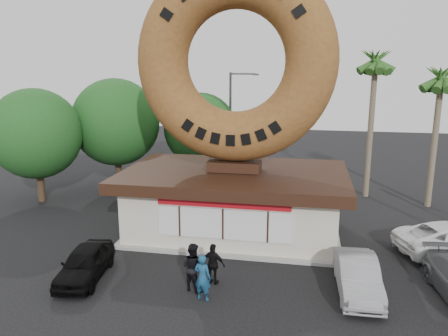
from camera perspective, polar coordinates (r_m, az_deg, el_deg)
ground at (r=17.62m, az=-2.02°, el=-15.36°), size 90.00×90.00×0.00m
donut_shop at (r=22.37m, az=1.37°, el=-4.13°), size 11.20×7.20×3.80m
giant_donut at (r=21.38m, az=1.47°, el=13.73°), size 9.65×2.46×9.65m
tree_west at (r=31.18m, az=-13.94°, el=5.82°), size 6.00×6.00×7.65m
tree_mid at (r=31.32m, az=-3.11°, el=5.06°), size 5.20×5.20×6.63m
tree_far at (r=29.49m, az=-23.37°, el=4.11°), size 5.60×5.60×7.14m
palm_near at (r=29.36m, az=19.16°, el=12.44°), size 2.60×2.60×9.75m
palm_far at (r=28.60m, az=26.49°, el=9.94°), size 2.60×2.60×8.75m
street_lamp at (r=31.79m, az=1.09°, el=6.04°), size 2.11×0.20×8.00m
person_left at (r=16.43m, az=-2.82°, el=-14.10°), size 0.72×0.54×1.78m
person_center at (r=17.10m, az=-4.10°, el=-12.76°), size 1.13×1.03×1.90m
person_right at (r=17.54m, az=-1.42°, el=-12.44°), size 1.04×0.60×1.67m
car_black at (r=18.87m, az=-17.71°, el=-11.77°), size 2.04×4.01×1.31m
car_silver at (r=17.72m, az=17.06°, el=-13.31°), size 1.60×4.20×1.37m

